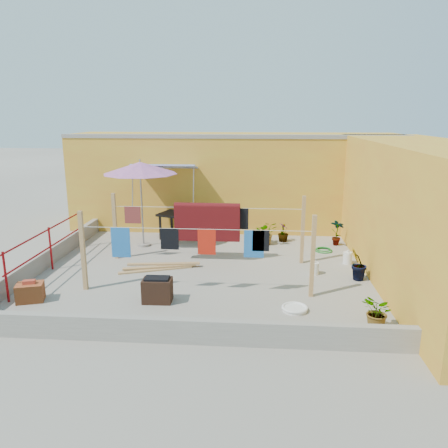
# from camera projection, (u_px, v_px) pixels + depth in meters

# --- Properties ---
(ground) EXTENTS (80.00, 80.00, 0.00)m
(ground) POSITION_uv_depth(u_px,v_px,m) (204.00, 271.00, 10.98)
(ground) COLOR #9E998E
(ground) RESTS_ON ground
(wall_back) EXTENTS (11.00, 3.27, 3.21)m
(wall_back) POSITION_uv_depth(u_px,v_px,m) (234.00, 180.00, 15.09)
(wall_back) COLOR gold
(wall_back) RESTS_ON ground
(wall_right) EXTENTS (2.40, 9.00, 3.20)m
(wall_right) POSITION_uv_depth(u_px,v_px,m) (424.00, 212.00, 10.19)
(wall_right) COLOR gold
(wall_right) RESTS_ON ground
(parapet_front) EXTENTS (8.30, 0.16, 0.44)m
(parapet_front) POSITION_uv_depth(u_px,v_px,m) (178.00, 331.00, 7.47)
(parapet_front) COLOR gray
(parapet_front) RESTS_ON ground
(parapet_left) EXTENTS (0.16, 7.30, 0.44)m
(parapet_left) POSITION_uv_depth(u_px,v_px,m) (47.00, 258.00, 11.24)
(parapet_left) COLOR gray
(parapet_left) RESTS_ON ground
(red_railing) EXTENTS (0.05, 4.20, 1.10)m
(red_railing) POSITION_uv_depth(u_px,v_px,m) (50.00, 242.00, 10.91)
(red_railing) COLOR maroon
(red_railing) RESTS_ON ground
(clothesline_rig) EXTENTS (5.09, 2.35, 1.80)m
(clothesline_rig) POSITION_uv_depth(u_px,v_px,m) (206.00, 226.00, 11.26)
(clothesline_rig) COLOR tan
(clothesline_rig) RESTS_ON ground
(patio_umbrella) EXTENTS (2.65, 2.65, 2.58)m
(patio_umbrella) POSITION_uv_depth(u_px,v_px,m) (140.00, 168.00, 12.52)
(patio_umbrella) COLOR gray
(patio_umbrella) RESTS_ON ground
(outdoor_table) EXTENTS (1.94, 1.39, 0.82)m
(outdoor_table) POSITION_uv_depth(u_px,v_px,m) (187.00, 217.00, 13.56)
(outdoor_table) COLOR black
(outdoor_table) RESTS_ON ground
(brick_stack) EXTENTS (0.63, 0.53, 0.47)m
(brick_stack) POSITION_uv_depth(u_px,v_px,m) (30.00, 292.00, 9.14)
(brick_stack) COLOR #9C4E24
(brick_stack) RESTS_ON ground
(lumber_pile) EXTENTS (1.97, 0.81, 0.12)m
(lumber_pile) POSITION_uv_depth(u_px,v_px,m) (160.00, 267.00, 11.08)
(lumber_pile) COLOR tan
(lumber_pile) RESTS_ON ground
(brazier) EXTENTS (0.61, 0.41, 0.54)m
(brazier) POSITION_uv_depth(u_px,v_px,m) (157.00, 290.00, 9.10)
(brazier) COLOR black
(brazier) RESTS_ON ground
(white_basin) EXTENTS (0.53, 0.53, 0.09)m
(white_basin) POSITION_uv_depth(u_px,v_px,m) (295.00, 308.00, 8.72)
(white_basin) COLOR silver
(white_basin) RESTS_ON ground
(water_jug_a) EXTENTS (0.22, 0.22, 0.34)m
(water_jug_a) POSITION_uv_depth(u_px,v_px,m) (314.00, 268.00, 10.70)
(water_jug_a) COLOR silver
(water_jug_a) RESTS_ON ground
(water_jug_b) EXTENTS (0.23, 0.23, 0.36)m
(water_jug_b) POSITION_uv_depth(u_px,v_px,m) (347.00, 258.00, 11.46)
(water_jug_b) COLOR silver
(water_jug_b) RESTS_ON ground
(green_hose) EXTENTS (0.51, 0.51, 0.07)m
(green_hose) POSITION_uv_depth(u_px,v_px,m) (324.00, 250.00, 12.55)
(green_hose) COLOR #197424
(green_hose) RESTS_ON ground
(plant_back_a) EXTENTS (0.68, 0.60, 0.72)m
(plant_back_a) POSITION_uv_depth(u_px,v_px,m) (266.00, 233.00, 13.13)
(plant_back_a) COLOR #225C1A
(plant_back_a) RESTS_ON ground
(plant_back_b) EXTENTS (0.41, 0.41, 0.59)m
(plant_back_b) POSITION_uv_depth(u_px,v_px,m) (283.00, 232.00, 13.45)
(plant_back_b) COLOR #225C1A
(plant_back_b) RESTS_ON ground
(plant_right_a) EXTENTS (0.51, 0.47, 0.80)m
(plant_right_a) POSITION_uv_depth(u_px,v_px,m) (337.00, 232.00, 13.03)
(plant_right_a) COLOR #225C1A
(plant_right_a) RESTS_ON ground
(plant_right_b) EXTENTS (0.56, 0.56, 0.80)m
(plant_right_b) POSITION_uv_depth(u_px,v_px,m) (358.00, 264.00, 10.24)
(plant_right_b) COLOR #225C1A
(plant_right_b) RESTS_ON ground
(plant_right_c) EXTENTS (0.65, 0.70, 0.63)m
(plant_right_c) POSITION_uv_depth(u_px,v_px,m) (378.00, 312.00, 7.94)
(plant_right_c) COLOR #225C1A
(plant_right_c) RESTS_ON ground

